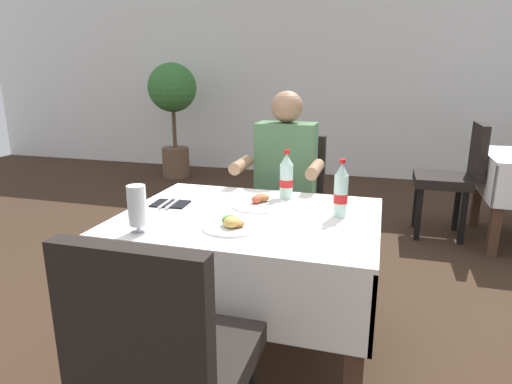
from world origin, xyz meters
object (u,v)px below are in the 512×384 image
at_px(plate_far_diner, 259,203).
at_px(plate_near_camera, 231,225).
at_px(chair_near_camera_side, 167,359).
at_px(potted_plant_corner, 173,101).
at_px(main_dining_table, 250,248).
at_px(cola_bottle_secondary, 341,192).
at_px(seated_diner_far, 284,183).
at_px(cola_bottle_primary, 286,177).
at_px(background_chair_left, 454,173).
at_px(napkin_cutlery_set, 170,204).
at_px(beer_glass_left, 137,209).
at_px(chair_far_diner_seat, 288,202).

bearing_deg(plate_far_diner, plate_near_camera, -93.51).
bearing_deg(chair_near_camera_side, plate_far_diner, 89.89).
bearing_deg(potted_plant_corner, plate_near_camera, -60.29).
bearing_deg(main_dining_table, cola_bottle_secondary, 12.15).
bearing_deg(plate_far_diner, potted_plant_corner, 122.48).
height_order(seated_diner_far, plate_far_diner, seated_diner_far).
bearing_deg(cola_bottle_primary, plate_far_diner, -120.56).
height_order(plate_near_camera, cola_bottle_primary, cola_bottle_primary).
bearing_deg(seated_diner_far, cola_bottle_primary, -75.73).
xyz_separation_m(background_chair_left, potted_plant_corner, (-3.26, 1.40, 0.45)).
relative_size(plate_near_camera, cola_bottle_primary, 0.93).
bearing_deg(cola_bottle_primary, chair_near_camera_side, -95.03).
height_order(plate_near_camera, plate_far_diner, plate_near_camera).
bearing_deg(cola_bottle_secondary, napkin_cutlery_set, -176.78).
bearing_deg(main_dining_table, potted_plant_corner, 121.37).
distance_m(chair_near_camera_side, potted_plant_corner, 4.79).
distance_m(cola_bottle_secondary, background_chair_left, 2.13).
bearing_deg(cola_bottle_secondary, potted_plant_corner, 126.62).
height_order(chair_near_camera_side, plate_far_diner, chair_near_camera_side).
distance_m(chair_near_camera_side, beer_glass_left, 0.66).
height_order(main_dining_table, seated_diner_far, seated_diner_far).
height_order(main_dining_table, chair_far_diner_seat, chair_far_diner_seat).
bearing_deg(plate_near_camera, cola_bottle_primary, 76.83).
distance_m(seated_diner_far, plate_near_camera, 0.93).
distance_m(chair_far_diner_seat, background_chair_left, 1.68).
bearing_deg(beer_glass_left, napkin_cutlery_set, 98.76).
bearing_deg(seated_diner_far, potted_plant_corner, 127.59).
xyz_separation_m(main_dining_table, chair_near_camera_side, (0.00, -0.83, -0.01)).
xyz_separation_m(beer_glass_left, potted_plant_corner, (-1.74, 3.81, 0.17)).
bearing_deg(beer_glass_left, main_dining_table, 44.72).
height_order(beer_glass_left, cola_bottle_primary, cola_bottle_primary).
distance_m(main_dining_table, plate_far_diner, 0.23).
bearing_deg(beer_glass_left, chair_near_camera_side, -52.94).
distance_m(plate_far_diner, potted_plant_corner, 3.93).
bearing_deg(plate_near_camera, cola_bottle_secondary, 34.67).
height_order(main_dining_table, plate_near_camera, plate_near_camera).
height_order(chair_far_diner_seat, plate_near_camera, chair_far_diner_seat).
relative_size(seated_diner_far, cola_bottle_primary, 5.00).
distance_m(napkin_cutlery_set, potted_plant_corner, 3.81).
relative_size(chair_far_diner_seat, beer_glass_left, 4.88).
bearing_deg(cola_bottle_primary, napkin_cutlery_set, -152.57).
relative_size(chair_near_camera_side, cola_bottle_primary, 3.85).
bearing_deg(cola_bottle_secondary, seated_diner_far, 122.18).
distance_m(cola_bottle_secondary, napkin_cutlery_set, 0.83).
height_order(plate_near_camera, potted_plant_corner, potted_plant_corner).
relative_size(beer_glass_left, napkin_cutlery_set, 1.03).
bearing_deg(background_chair_left, beer_glass_left, -122.18).
height_order(chair_far_diner_seat, background_chair_left, same).
height_order(chair_far_diner_seat, potted_plant_corner, potted_plant_corner).
bearing_deg(main_dining_table, seated_diner_far, 90.36).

